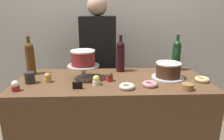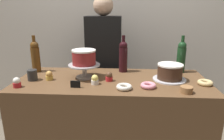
% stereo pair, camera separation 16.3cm
% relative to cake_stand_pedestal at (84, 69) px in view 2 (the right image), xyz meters
% --- Properties ---
extents(back_wall, '(6.00, 0.05, 2.60)m').
position_rel_cake_stand_pedestal_xyz_m(back_wall, '(0.23, 0.86, 0.30)').
color(back_wall, silver).
rests_on(back_wall, ground_plane).
extents(display_counter, '(1.51, 0.64, 0.93)m').
position_rel_cake_stand_pedestal_xyz_m(display_counter, '(0.23, -0.03, -0.54)').
color(display_counter, brown).
rests_on(display_counter, ground_plane).
extents(cake_stand_pedestal, '(0.26, 0.26, 0.11)m').
position_rel_cake_stand_pedestal_xyz_m(cake_stand_pedestal, '(0.00, 0.00, 0.00)').
color(cake_stand_pedestal, '#B2B2B7').
rests_on(cake_stand_pedestal, display_counter).
extents(white_layer_cake, '(0.19, 0.19, 0.12)m').
position_rel_cake_stand_pedestal_xyz_m(white_layer_cake, '(0.00, 0.00, 0.09)').
color(white_layer_cake, maroon).
rests_on(white_layer_cake, cake_stand_pedestal).
extents(silver_serving_platter, '(0.26, 0.26, 0.01)m').
position_rel_cake_stand_pedestal_xyz_m(silver_serving_platter, '(0.68, -0.01, -0.07)').
color(silver_serving_platter, silver).
rests_on(silver_serving_platter, display_counter).
extents(chocolate_round_cake, '(0.20, 0.20, 0.12)m').
position_rel_cake_stand_pedestal_xyz_m(chocolate_round_cake, '(0.68, -0.01, -0.01)').
color(chocolate_round_cake, '#3D2619').
rests_on(chocolate_round_cake, silver_serving_platter).
extents(wine_bottle_dark_red, '(0.08, 0.08, 0.33)m').
position_rel_cake_stand_pedestal_xyz_m(wine_bottle_dark_red, '(0.31, 0.20, 0.07)').
color(wine_bottle_dark_red, black).
rests_on(wine_bottle_dark_red, display_counter).
extents(wine_bottle_amber, '(0.08, 0.08, 0.33)m').
position_rel_cake_stand_pedestal_xyz_m(wine_bottle_amber, '(-0.46, 0.15, 0.07)').
color(wine_bottle_amber, '#5B3814').
rests_on(wine_bottle_amber, display_counter).
extents(wine_bottle_green, '(0.08, 0.08, 0.33)m').
position_rel_cake_stand_pedestal_xyz_m(wine_bottle_green, '(0.82, 0.21, 0.07)').
color(wine_bottle_green, '#193D1E').
rests_on(wine_bottle_green, display_counter).
extents(cupcake_caramel, '(0.06, 0.06, 0.07)m').
position_rel_cake_stand_pedestal_xyz_m(cupcake_caramel, '(-0.27, -0.07, -0.04)').
color(cupcake_caramel, gold).
rests_on(cupcake_caramel, display_counter).
extents(cupcake_vanilla, '(0.06, 0.06, 0.07)m').
position_rel_cake_stand_pedestal_xyz_m(cupcake_vanilla, '(-0.45, -0.24, -0.04)').
color(cupcake_vanilla, red).
rests_on(cupcake_vanilla, display_counter).
extents(cupcake_lemon, '(0.06, 0.06, 0.07)m').
position_rel_cake_stand_pedestal_xyz_m(cupcake_lemon, '(0.11, -0.15, -0.04)').
color(cupcake_lemon, white).
rests_on(cupcake_lemon, display_counter).
extents(cupcake_chocolate, '(0.06, 0.06, 0.07)m').
position_rel_cake_stand_pedestal_xyz_m(cupcake_chocolate, '(0.21, -0.06, -0.04)').
color(cupcake_chocolate, red).
rests_on(cupcake_chocolate, display_counter).
extents(donut_pink, '(0.11, 0.11, 0.03)m').
position_rel_cake_stand_pedestal_xyz_m(donut_pink, '(0.50, -0.19, -0.06)').
color(donut_pink, pink).
rests_on(donut_pink, display_counter).
extents(donut_glazed, '(0.11, 0.11, 0.03)m').
position_rel_cake_stand_pedestal_xyz_m(donut_glazed, '(0.93, -0.10, -0.06)').
color(donut_glazed, '#E0C17F').
rests_on(donut_glazed, display_counter).
extents(donut_sugar, '(0.11, 0.11, 0.03)m').
position_rel_cake_stand_pedestal_xyz_m(donut_sugar, '(0.33, -0.23, -0.06)').
color(donut_sugar, silver).
rests_on(donut_sugar, display_counter).
extents(cookie_stack, '(0.08, 0.08, 0.04)m').
position_rel_cake_stand_pedestal_xyz_m(cookie_stack, '(0.74, -0.27, -0.06)').
color(cookie_stack, olive).
rests_on(cookie_stack, display_counter).
extents(price_sign_chalkboard, '(0.07, 0.01, 0.05)m').
position_rel_cake_stand_pedestal_xyz_m(price_sign_chalkboard, '(-0.02, -0.22, -0.05)').
color(price_sign_chalkboard, black).
rests_on(price_sign_chalkboard, display_counter).
extents(coffee_cup_ceramic, '(0.08, 0.08, 0.09)m').
position_rel_cake_stand_pedestal_xyz_m(coffee_cup_ceramic, '(-0.40, -0.09, -0.04)').
color(coffee_cup_ceramic, '#282828').
rests_on(coffee_cup_ceramic, display_counter).
extents(barista_figure, '(0.36, 0.22, 1.60)m').
position_rel_cake_stand_pedestal_xyz_m(barista_figure, '(0.11, 0.53, -0.17)').
color(barista_figure, black).
rests_on(barista_figure, ground_plane).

